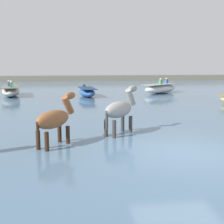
# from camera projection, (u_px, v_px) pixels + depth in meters

# --- Properties ---
(ground_plane) EXTENTS (120.00, 120.00, 0.00)m
(ground_plane) POSITION_uv_depth(u_px,v_px,m) (183.00, 164.00, 8.16)
(ground_plane) COLOR #756B56
(water_surface) EXTENTS (90.00, 90.00, 0.36)m
(water_surface) POSITION_uv_depth(u_px,v_px,m) (123.00, 107.00, 17.92)
(water_surface) COLOR slate
(water_surface) RESTS_ON ground
(horse_lead_chestnut) EXTENTS (1.28, 1.55, 1.88)m
(horse_lead_chestnut) POSITION_uv_depth(u_px,v_px,m) (55.00, 120.00, 8.56)
(horse_lead_chestnut) COLOR brown
(horse_lead_chestnut) RESTS_ON ground
(horse_trailing_grey) EXTENTS (1.48, 1.53, 1.97)m
(horse_trailing_grey) POSITION_uv_depth(u_px,v_px,m) (120.00, 111.00, 10.00)
(horse_trailing_grey) COLOR gray
(horse_trailing_grey) RESTS_ON ground
(boat_mid_outer) EXTENTS (1.39, 3.26, 0.77)m
(boat_mid_outer) POSITION_uv_depth(u_px,v_px,m) (87.00, 92.00, 21.84)
(boat_mid_outer) COLOR #28518E
(boat_mid_outer) RESTS_ON water_surface
(boat_distant_west) EXTENTS (3.75, 3.40, 1.24)m
(boat_distant_west) POSITION_uv_depth(u_px,v_px,m) (161.00, 89.00, 24.30)
(boat_distant_west) COLOR silver
(boat_distant_west) RESTS_ON water_surface
(boat_distant_east) EXTENTS (1.86, 4.16, 1.21)m
(boat_distant_east) POSITION_uv_depth(u_px,v_px,m) (11.00, 91.00, 22.16)
(boat_distant_east) COLOR #B2AD9E
(boat_distant_east) RESTS_ON water_surface
(far_shoreline) EXTENTS (80.00, 2.40, 1.15)m
(far_shoreline) POSITION_uv_depth(u_px,v_px,m) (94.00, 79.00, 42.60)
(far_shoreline) COLOR #706B5B
(far_shoreline) RESTS_ON ground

